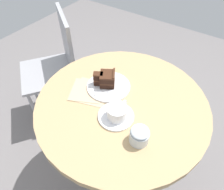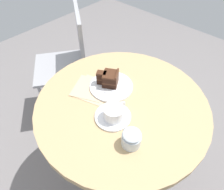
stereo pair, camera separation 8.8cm
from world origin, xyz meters
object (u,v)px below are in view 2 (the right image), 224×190
Objects in this scene: teaspoon at (123,115)px; sugar_pot at (131,138)px; coffee_cup at (114,112)px; fork at (106,92)px; cake_slice at (109,79)px; cake_plate at (111,86)px; saucer at (113,116)px; napkin at (92,89)px; cafe_chair at (70,58)px.

sugar_pot is (-0.08, -0.10, 0.03)m from teaspoon.
coffee_cup is 0.99× the size of fork.
cake_slice reaches higher than sugar_pot.
fork is (-0.05, -0.01, 0.01)m from cake_plate.
sugar_pot is (-0.05, -0.14, 0.03)m from saucer.
napkin is at bearing 73.88° from saucer.
fork reaches higher than saucer.
fork is (0.08, 0.12, -0.02)m from coffee_cup.
cake_slice reaches higher than cake_plate.
saucer is at bearing 12.90° from cafe_chair.
fork is 0.28m from sugar_pot.
fork is 0.08m from napkin.
cafe_chair reaches higher than fork.
teaspoon is at bearing -38.75° from coffee_cup.
napkin is 0.60m from cafe_chair.
sugar_pot reaches higher than saucer.
cake_plate is at bearing -127.69° from fork.
cafe_chair is at bearing -74.26° from fork.
saucer is at bearing -132.11° from cake_slice.
teaspoon is 0.81m from cafe_chair.
fork is (-0.05, -0.03, -0.03)m from cake_slice.
cafe_chair reaches higher than coffee_cup.
cafe_chair reaches higher than saucer.
coffee_cup is 0.20m from cake_slice.
coffee_cup reaches higher than napkin.
saucer is 0.14m from fork.
napkin is (0.05, 0.19, -0.04)m from coffee_cup.
fork is at bearing 15.35° from cafe_chair.
saucer is at bearing 92.03° from fork.
saucer is 1.37× the size of cake_slice.
napkin is at bearing 148.55° from cake_slice.
saucer is 0.79m from cafe_chair.
sugar_pot is at bearing -20.67° from teaspoon.
napkin is at bearing 74.34° from coffee_cup.
saucer is 2.07× the size of sugar_pot.
cake_slice is 0.13× the size of cafe_chair.
coffee_cup is at bearing -105.66° from napkin.
sugar_pot is (-0.34, -0.84, 0.24)m from cafe_chair.
fork is 0.14× the size of cafe_chair.
cake_slice is (0.13, 0.14, 0.04)m from saucer.
saucer is at bearing 87.77° from coffee_cup.
cake_plate is 0.04m from cake_slice.
saucer is 0.18m from cake_plate.
fork is at bearing -150.97° from cake_slice.
saucer is 1.33× the size of fork.
coffee_cup is at bearing -92.23° from saucer.
saucer is 1.34× the size of coffee_cup.
cake_slice is at bearing 166.43° from teaspoon.
teaspoon is (0.03, -0.03, -0.03)m from coffee_cup.
teaspoon is 0.15m from fork.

